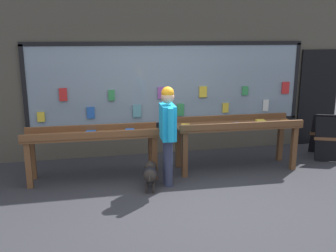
% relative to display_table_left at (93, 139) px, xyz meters
% --- Properties ---
extents(ground_plane, '(40.00, 40.00, 0.00)m').
position_rel_display_table_left_xyz_m(ground_plane, '(1.28, -1.11, -0.71)').
color(ground_plane, '#2D2D33').
extents(shopfront_facade, '(8.32, 0.29, 3.76)m').
position_rel_display_table_left_xyz_m(shopfront_facade, '(1.34, 1.29, 1.14)').
color(shopfront_facade, '#4C473D').
rests_on(shopfront_facade, ground_plane).
extents(display_table_left, '(2.25, 0.62, 0.89)m').
position_rel_display_table_left_xyz_m(display_table_left, '(0.00, 0.00, 0.00)').
color(display_table_left, brown).
rests_on(display_table_left, ground_plane).
extents(display_table_right, '(2.25, 0.75, 0.94)m').
position_rel_display_table_left_xyz_m(display_table_right, '(2.56, 0.00, 0.04)').
color(display_table_right, brown).
rests_on(display_table_right, ground_plane).
extents(person_browsing, '(0.24, 0.65, 1.62)m').
position_rel_display_table_left_xyz_m(person_browsing, '(1.18, -0.50, 0.24)').
color(person_browsing, '#2D334C').
rests_on(person_browsing, ground_plane).
extents(small_dog, '(0.29, 0.56, 0.41)m').
position_rel_display_table_left_xyz_m(small_dog, '(0.86, -0.64, -0.44)').
color(small_dog, black).
rests_on(small_dog, ground_plane).
extents(sandwich_board_sign, '(0.72, 0.79, 0.85)m').
position_rel_display_table_left_xyz_m(sandwich_board_sign, '(4.59, 0.21, -0.27)').
color(sandwich_board_sign, black).
rests_on(sandwich_board_sign, ground_plane).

